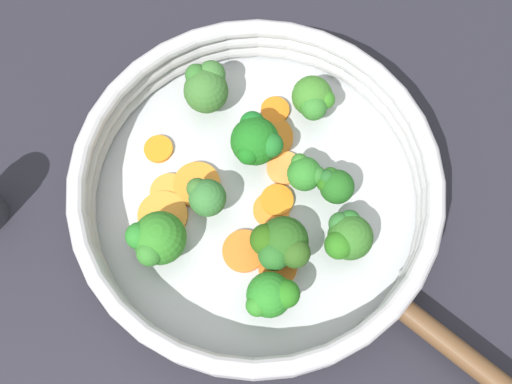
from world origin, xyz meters
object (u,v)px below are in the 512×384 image
object	(u,v)px
carrot_slice_7	(278,197)
carrot_slice_4	(279,111)
broccoli_floret_5	(206,87)
carrot_slice_6	(163,215)
carrot_slice_3	(271,210)
broccoli_floret_8	(157,239)
carrot_slice_10	(278,268)
carrot_slice_0	(159,149)
carrot_slice_1	(197,183)
broccoli_floret_4	(347,236)
broccoli_floret_2	(271,296)
broccoli_floret_0	(256,141)
broccoli_floret_6	(334,185)
skillet	(256,200)
carrot_slice_5	(284,168)
carrot_slice_2	(244,251)
carrot_slice_9	(266,137)
broccoli_floret_1	(281,244)
broccoli_floret_3	(313,99)
carrot_slice_8	(170,192)
broccoli_floret_7	(305,173)
broccoli_floret_9	(206,196)

from	to	relation	value
carrot_slice_7	carrot_slice_4	bearing A→B (deg)	10.57
broccoli_floret_5	carrot_slice_6	bearing A→B (deg)	173.50
carrot_slice_3	broccoli_floret_8	bearing A→B (deg)	121.19
carrot_slice_3	carrot_slice_10	distance (m)	0.06
carrot_slice_0	carrot_slice_6	size ratio (longest dim) A/B	0.60
carrot_slice_1	carrot_slice_3	xyz separation A→B (m)	(-0.01, -0.07, -0.00)
broccoli_floret_4	broccoli_floret_2	bearing A→B (deg)	139.79
broccoli_floret_0	broccoli_floret_8	xyz separation A→B (m)	(-0.11, 0.07, -0.00)
carrot_slice_6	carrot_slice_3	bearing A→B (deg)	-74.84
carrot_slice_10	broccoli_floret_6	bearing A→B (deg)	-24.35
skillet	broccoli_floret_2	distance (m)	0.11
carrot_slice_5	broccoli_floret_0	bearing A→B (deg)	73.28
broccoli_floret_6	broccoli_floret_8	distance (m)	0.17
carrot_slice_5	carrot_slice_6	xyz separation A→B (m)	(-0.07, 0.10, 0.00)
carrot_slice_2	carrot_slice_9	xyz separation A→B (m)	(0.12, 0.00, 0.00)
carrot_slice_3	carrot_slice_9	size ratio (longest dim) A/B	0.73
broccoli_floret_1	broccoli_floret_3	size ratio (longest dim) A/B	1.19
carrot_slice_1	broccoli_floret_0	bearing A→B (deg)	-49.43
carrot_slice_8	broccoli_floret_6	distance (m)	0.16
broccoli_floret_2	broccoli_floret_1	bearing A→B (deg)	0.37
broccoli_floret_2	broccoli_floret_5	xyz separation A→B (m)	(0.18, 0.10, 0.00)
broccoli_floret_2	broccoli_floret_7	distance (m)	0.12
carrot_slice_0	broccoli_floret_4	world-z (taller)	broccoli_floret_4
carrot_slice_8	broccoli_floret_2	bearing A→B (deg)	-125.50
broccoli_floret_1	carrot_slice_6	bearing A→B (deg)	84.42
carrot_slice_3	broccoli_floret_8	world-z (taller)	broccoli_floret_8
carrot_slice_2	broccoli_floret_3	xyz separation A→B (m)	(0.15, -0.03, 0.02)
broccoli_floret_1	broccoli_floret_7	distance (m)	0.07
carrot_slice_3	broccoli_floret_3	distance (m)	0.11
carrot_slice_2	broccoli_floret_4	size ratio (longest dim) A/B	0.84
carrot_slice_0	broccoli_floret_3	bearing A→B (deg)	-62.77
carrot_slice_4	carrot_slice_2	bearing A→B (deg)	178.57
broccoli_floret_3	broccoli_floret_5	bearing A→B (deg)	95.88
carrot_slice_5	broccoli_floret_0	distance (m)	0.04
skillet	broccoli_floret_1	size ratio (longest dim) A/B	5.77
broccoli_floret_3	broccoli_floret_2	bearing A→B (deg)	179.34
carrot_slice_1	broccoli_floret_1	distance (m)	0.11
carrot_slice_4	carrot_slice_0	bearing A→B (deg)	121.08
carrot_slice_1	broccoli_floret_6	size ratio (longest dim) A/B	1.05
broccoli_floret_0	broccoli_floret_7	distance (m)	0.05
carrot_slice_0	carrot_slice_2	size ratio (longest dim) A/B	0.70
skillet	carrot_slice_4	size ratio (longest dim) A/B	11.19
broccoli_floret_9	carrot_slice_1	bearing A→B (deg)	37.10
broccoli_floret_4	broccoli_floret_6	distance (m)	0.05
carrot_slice_2	broccoli_floret_4	distance (m)	0.10
carrot_slice_8	carrot_slice_7	bearing A→B (deg)	-81.13
carrot_slice_10	broccoli_floret_3	distance (m)	0.16
skillet	broccoli_floret_1	bearing A→B (deg)	-145.76
carrot_slice_4	broccoli_floret_3	world-z (taller)	broccoli_floret_3
carrot_slice_3	carrot_slice_7	bearing A→B (deg)	-14.65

